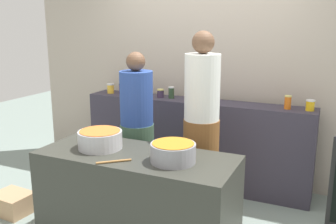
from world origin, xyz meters
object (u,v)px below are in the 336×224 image
at_px(cooking_pot_center, 173,153).
at_px(bread_crate, 13,203).
at_px(preserve_jar_8, 310,105).
at_px(preserve_jar_2, 129,89).
at_px(preserve_jar_3, 160,93).
at_px(preserve_jar_6, 201,97).
at_px(preserve_jar_0, 111,88).
at_px(preserve_jar_1, 122,89).
at_px(preserve_jar_4, 171,92).
at_px(preserve_jar_5, 192,95).
at_px(cooking_pot_left, 100,139).
at_px(cook_in_cap, 201,137).
at_px(cook_with_tongs, 137,138).
at_px(preserve_jar_7, 288,102).
at_px(wooden_spoon, 114,161).

distance_m(cooking_pot_center, bread_crate, 1.96).
bearing_deg(preserve_jar_8, preserve_jar_2, 179.33).
xyz_separation_m(preserve_jar_3, preserve_jar_6, (0.52, -0.03, 0.01)).
bearing_deg(preserve_jar_0, preserve_jar_2, 10.41).
bearing_deg(preserve_jar_1, bread_crate, -106.26).
distance_m(preserve_jar_3, preserve_jar_4, 0.14).
xyz_separation_m(preserve_jar_0, preserve_jar_5, (1.09, 0.06, -0.01)).
bearing_deg(preserve_jar_5, cooking_pot_left, -102.37).
bearing_deg(cook_in_cap, cooking_pot_center, -89.34).
relative_size(preserve_jar_0, preserve_jar_4, 0.89).
height_order(cook_with_tongs, cook_in_cap, cook_in_cap).
bearing_deg(preserve_jar_4, preserve_jar_5, 8.77).
bearing_deg(cooking_pot_left, preserve_jar_5, 77.63).
relative_size(preserve_jar_1, preserve_jar_7, 0.89).
distance_m(preserve_jar_6, wooden_spoon, 1.63).
relative_size(preserve_jar_7, cook_in_cap, 0.08).
bearing_deg(preserve_jar_6, cook_with_tongs, -121.38).
height_order(preserve_jar_3, cooking_pot_center, preserve_jar_3).
relative_size(cook_with_tongs, bread_crate, 4.29).
distance_m(preserve_jar_1, preserve_jar_7, 2.03).
bearing_deg(preserve_jar_8, preserve_jar_5, 178.32).
relative_size(preserve_jar_6, cook_with_tongs, 0.07).
relative_size(preserve_jar_1, preserve_jar_4, 0.91).
distance_m(preserve_jar_0, preserve_jar_7, 2.17).
xyz_separation_m(preserve_jar_7, wooden_spoon, (-1.10, -1.63, -0.26)).
xyz_separation_m(preserve_jar_0, preserve_jar_3, (0.70, 0.01, -0.01)).
distance_m(preserve_jar_1, preserve_jar_6, 1.08).
xyz_separation_m(preserve_jar_5, cook_in_cap, (0.40, -0.79, -0.23)).
xyz_separation_m(preserve_jar_2, wooden_spoon, (0.83, -1.67, -0.26)).
xyz_separation_m(preserve_jar_4, wooden_spoon, (0.23, -1.64, -0.26)).
bearing_deg(wooden_spoon, bread_crate, 172.39).
bearing_deg(preserve_jar_5, preserve_jar_6, -30.11).
xyz_separation_m(preserve_jar_0, preserve_jar_8, (2.39, 0.02, -0.01)).
distance_m(preserve_jar_2, preserve_jar_3, 0.46).
height_order(preserve_jar_3, preserve_jar_8, preserve_jar_8).
bearing_deg(cook_in_cap, preserve_jar_4, 130.94).
relative_size(preserve_jar_0, cooking_pot_center, 0.34).
xyz_separation_m(preserve_jar_0, preserve_jar_7, (2.17, 0.00, 0.01)).
xyz_separation_m(preserve_jar_3, cooking_pot_left, (0.08, -1.38, -0.17)).
height_order(preserve_jar_0, wooden_spoon, preserve_jar_0).
height_order(preserve_jar_8, cooking_pot_left, preserve_jar_8).
xyz_separation_m(preserve_jar_2, bread_crate, (-0.53, -1.49, -0.99)).
xyz_separation_m(cook_with_tongs, bread_crate, (-1.08, -0.71, -0.63)).
distance_m(preserve_jar_4, bread_crate, 2.10).
height_order(preserve_jar_2, cook_in_cap, cook_in_cap).
xyz_separation_m(preserve_jar_1, preserve_jar_5, (0.95, 0.01, -0.01)).
distance_m(cooking_pot_left, cook_with_tongs, 0.66).
bearing_deg(preserve_jar_7, preserve_jar_2, 178.77).
height_order(preserve_jar_3, preserve_jar_6, preserve_jar_6).
xyz_separation_m(preserve_jar_7, cooking_pot_center, (-0.68, -1.42, -0.20)).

